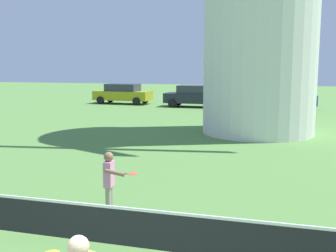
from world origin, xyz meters
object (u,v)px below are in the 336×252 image
object	(u,v)px
tennis_net	(130,228)
parked_car_mustard	(123,93)
player_far	(110,179)
parked_car_black	(195,96)
parked_car_blue	(287,97)

from	to	relation	value
tennis_net	parked_car_mustard	size ratio (longest dim) A/B	1.32
player_far	parked_car_black	bearing A→B (deg)	97.70
parked_car_blue	parked_car_black	bearing A→B (deg)	-176.70
parked_car_mustard	parked_car_black	xyz separation A→B (m)	(5.99, -0.90, -0.00)
tennis_net	parked_car_black	world-z (taller)	parked_car_black
parked_car_blue	player_far	bearing A→B (deg)	-98.94
parked_car_mustard	parked_car_blue	bearing A→B (deg)	-2.44
tennis_net	parked_car_blue	distance (m)	24.22
parked_car_black	parked_car_mustard	bearing A→B (deg)	171.49
tennis_net	player_far	size ratio (longest dim) A/B	4.63
player_far	parked_car_blue	distance (m)	22.29
parked_car_black	parked_car_blue	xyz separation A→B (m)	(6.39, 0.37, -0.00)
parked_car_black	tennis_net	bearing A→B (deg)	-80.04
parked_car_black	parked_car_blue	bearing A→B (deg)	3.30
tennis_net	player_far	world-z (taller)	player_far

